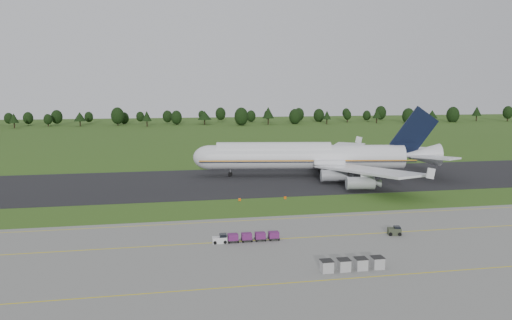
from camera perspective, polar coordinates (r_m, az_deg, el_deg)
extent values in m
plane|color=#315319|center=(102.36, -0.39, -5.42)|extent=(600.00, 600.00, 0.00)
cube|color=slate|center=(70.59, 4.66, -11.88)|extent=(300.00, 52.00, 0.06)
cube|color=black|center=(129.37, -2.61, -2.48)|extent=(300.00, 40.00, 0.08)
cube|color=yellow|center=(81.58, 2.41, -9.01)|extent=(300.00, 0.25, 0.01)
cube|color=yellow|center=(65.20, 6.09, -13.63)|extent=(300.00, 0.20, 0.01)
cube|color=yellow|center=(92.84, 0.72, -6.83)|extent=(120.00, 0.20, 0.01)
cylinder|color=black|center=(327.82, -25.90, 3.57)|extent=(0.70, 0.70, 3.15)
cone|color=black|center=(327.54, -25.94, 4.33)|extent=(5.59, 5.59, 5.60)
cylinder|color=black|center=(333.50, -22.66, 3.81)|extent=(0.70, 0.70, 2.89)
sphere|color=black|center=(333.31, -22.69, 4.32)|extent=(5.08, 5.08, 5.08)
cylinder|color=black|center=(328.51, -19.46, 3.94)|extent=(0.70, 0.70, 3.19)
cone|color=black|center=(328.23, -19.50, 4.71)|extent=(7.34, 7.34, 5.66)
cylinder|color=black|center=(326.99, -15.52, 4.17)|extent=(0.70, 0.70, 4.02)
sphere|color=black|center=(326.73, -15.55, 4.89)|extent=(8.16, 8.16, 8.16)
cylinder|color=black|center=(313.55, -12.35, 4.07)|extent=(0.70, 0.70, 3.49)
cone|color=black|center=(313.24, -12.38, 4.95)|extent=(5.75, 5.75, 6.20)
cylinder|color=black|center=(324.69, -9.07, 4.26)|extent=(0.70, 0.70, 3.11)
sphere|color=black|center=(324.48, -9.08, 4.83)|extent=(6.89, 6.89, 6.89)
cylinder|color=black|center=(324.85, -5.90, 4.33)|extent=(0.70, 0.70, 3.18)
cone|color=black|center=(324.57, -5.91, 5.11)|extent=(8.85, 8.85, 5.65)
cylinder|color=black|center=(317.03, -1.69, 4.32)|extent=(0.70, 0.70, 3.67)
sphere|color=black|center=(316.78, -1.69, 5.00)|extent=(8.77, 8.77, 8.77)
cylinder|color=black|center=(323.66, 1.40, 4.44)|extent=(0.70, 0.70, 4.08)
cone|color=black|center=(323.32, 1.41, 5.44)|extent=(7.57, 7.57, 7.24)
cylinder|color=black|center=(329.55, 4.47, 4.41)|extent=(0.70, 0.70, 3.15)
sphere|color=black|center=(329.35, 4.48, 4.97)|extent=(7.86, 7.86, 7.86)
cylinder|color=black|center=(329.97, 8.10, 4.36)|extent=(0.70, 0.70, 3.18)
cone|color=black|center=(329.69, 8.11, 5.12)|extent=(5.37, 5.37, 5.65)
cylinder|color=black|center=(349.00, 10.39, 4.53)|extent=(0.70, 0.70, 3.27)
sphere|color=black|center=(348.80, 10.41, 5.08)|extent=(5.19, 5.19, 5.19)
cylinder|color=black|center=(344.97, 13.62, 4.40)|extent=(0.70, 0.70, 3.43)
cone|color=black|center=(344.69, 13.64, 5.19)|extent=(5.56, 5.56, 6.09)
cylinder|color=black|center=(352.62, 16.98, 4.33)|extent=(0.70, 0.70, 3.13)
sphere|color=black|center=(352.43, 17.00, 4.85)|extent=(8.08, 8.08, 8.08)
cylinder|color=black|center=(360.50, 19.46, 4.29)|extent=(0.70, 0.70, 3.08)
cone|color=black|center=(360.26, 19.49, 4.97)|extent=(7.18, 7.18, 5.48)
cylinder|color=black|center=(372.68, 21.55, 4.31)|extent=(0.70, 0.70, 3.23)
sphere|color=black|center=(372.49, 21.58, 4.82)|extent=(8.68, 8.68, 8.68)
cylinder|color=black|center=(389.76, 23.88, 4.37)|extent=(0.70, 0.70, 3.74)
cone|color=black|center=(389.49, 23.92, 5.14)|extent=(6.55, 6.55, 6.65)
cylinder|color=black|center=(395.14, 26.80, 4.27)|extent=(0.70, 0.70, 4.13)
sphere|color=black|center=(394.92, 26.84, 4.88)|extent=(6.98, 6.98, 6.98)
cylinder|color=silver|center=(137.28, 5.84, 0.34)|extent=(53.41, 15.08, 6.58)
cylinder|color=silver|center=(136.22, 2.03, 0.98)|extent=(31.51, 10.10, 5.14)
sphere|color=silver|center=(136.51, -5.28, 0.31)|extent=(6.58, 6.58, 6.58)
cone|color=silver|center=(144.60, 18.34, 0.55)|extent=(10.94, 7.80, 6.26)
cube|color=orange|center=(134.11, 6.01, -0.09)|extent=(57.77, 9.52, 0.32)
cube|color=silver|center=(122.66, 12.56, -1.17)|extent=(17.69, 32.41, 0.50)
cube|color=silver|center=(156.42, 9.51, 0.95)|extent=(25.44, 30.66, 0.50)
cylinder|color=#919399|center=(127.34, 8.89, -1.77)|extent=(6.79, 3.92, 2.93)
cylinder|color=#919399|center=(118.55, 11.85, -2.60)|extent=(6.79, 3.92, 2.93)
cylinder|color=#919399|center=(149.77, 7.33, -0.21)|extent=(6.79, 3.92, 2.93)
cylinder|color=#919399|center=(160.30, 8.35, 0.34)|extent=(6.79, 3.92, 2.93)
cube|color=black|center=(143.18, 17.60, 2.99)|extent=(13.24, 2.65, 14.68)
cube|color=silver|center=(138.68, 19.83, 0.27)|extent=(9.23, 12.91, 0.41)
cube|color=silver|center=(151.43, 17.97, 1.01)|extent=(11.63, 12.25, 0.41)
cylinder|color=slate|center=(136.92, -2.96, -1.47)|extent=(0.33, 0.33, 2.01)
cylinder|color=black|center=(136.99, -2.96, -1.64)|extent=(1.31, 1.00, 1.19)
cylinder|color=slate|center=(134.74, 8.34, -1.71)|extent=(0.33, 0.33, 2.01)
cylinder|color=black|center=(134.81, 8.34, -1.88)|extent=(1.31, 1.00, 1.19)
cylinder|color=slate|center=(142.74, 7.79, -1.13)|extent=(0.33, 0.33, 2.01)
cylinder|color=black|center=(142.81, 7.79, -1.29)|extent=(1.31, 1.00, 1.19)
cube|color=silver|center=(79.66, -4.18, -9.09)|extent=(2.29, 1.23, 0.97)
cylinder|color=black|center=(79.07, -4.70, -9.40)|extent=(0.53, 0.19, 0.53)
cube|color=black|center=(79.97, -2.65, -9.14)|extent=(1.76, 1.32, 0.11)
cube|color=#581A54|center=(79.81, -2.65, -8.78)|extent=(1.59, 1.23, 0.97)
cylinder|color=black|center=(79.34, -3.10, -9.41)|extent=(0.30, 0.13, 0.30)
cube|color=black|center=(80.29, -1.07, -9.06)|extent=(1.76, 1.32, 0.11)
cube|color=#581A54|center=(80.13, -1.07, -8.70)|extent=(1.59, 1.23, 0.97)
cylinder|color=black|center=(79.65, -1.50, -9.33)|extent=(0.30, 0.13, 0.30)
cube|color=black|center=(80.67, 0.49, -8.98)|extent=(1.76, 1.32, 0.11)
cube|color=#581A54|center=(80.51, 0.49, -8.62)|extent=(1.59, 1.23, 0.97)
cylinder|color=black|center=(80.01, 0.08, -9.24)|extent=(0.30, 0.13, 0.30)
cube|color=black|center=(81.10, 2.04, -8.89)|extent=(1.76, 1.32, 0.11)
cube|color=#581A54|center=(80.95, 2.04, -8.53)|extent=(1.59, 1.23, 0.97)
cylinder|color=black|center=(80.43, 1.64, -9.15)|extent=(0.30, 0.13, 0.30)
cylinder|color=black|center=(79.73, -4.17, -9.24)|extent=(0.53, 0.19, 0.53)
cube|color=#333928|center=(86.63, 15.52, -7.87)|extent=(2.35, 1.71, 1.17)
cylinder|color=black|center=(85.84, 15.25, -8.21)|extent=(0.59, 0.21, 0.59)
cylinder|color=black|center=(87.58, 15.77, -7.90)|extent=(0.59, 0.21, 0.59)
cube|color=#A3A3A3|center=(68.31, 8.08, -11.94)|extent=(1.52, 1.52, 1.52)
cube|color=black|center=(68.03, 8.09, -11.31)|extent=(1.62, 1.62, 0.08)
cube|color=#A3A3A3|center=(69.08, 10.00, -11.75)|extent=(1.52, 1.52, 1.52)
cube|color=black|center=(68.81, 10.02, -11.12)|extent=(1.62, 1.62, 0.08)
cube|color=#A3A3A3|center=(69.93, 11.88, -11.55)|extent=(1.52, 1.52, 1.52)
cube|color=black|center=(69.66, 11.90, -10.93)|extent=(1.62, 1.62, 0.08)
cube|color=#A3A3A3|center=(70.85, 13.71, -11.34)|extent=(1.52, 1.52, 1.52)
cube|color=black|center=(70.59, 13.73, -10.73)|extent=(1.62, 1.62, 0.08)
cube|color=#F35507|center=(107.82, -1.88, -4.55)|extent=(0.50, 0.12, 0.60)
cube|color=black|center=(107.88, -1.88, -4.69)|extent=(0.30, 0.30, 0.04)
cube|color=#F35507|center=(109.77, 3.35, -4.32)|extent=(0.50, 0.12, 0.60)
cube|color=black|center=(109.83, 3.35, -4.47)|extent=(0.30, 0.30, 0.04)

